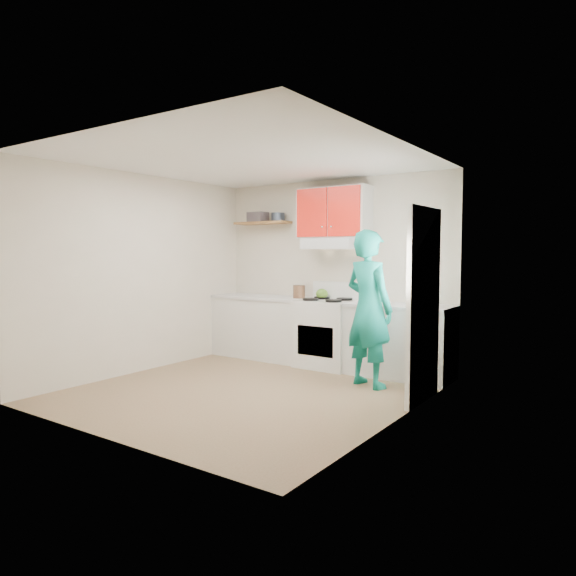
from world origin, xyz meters
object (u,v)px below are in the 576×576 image
Objects in this scene: tin at (278,217)px; kettle at (322,294)px; crock at (299,292)px; person at (369,309)px; stove at (327,334)px.

tin reaches higher than kettle.
tin is 0.99× the size of crock.
person is at bearing -23.10° from tin.
kettle reaches higher than stove.
tin is at bearing 164.64° from kettle.
stove is 0.57m from kettle.
kettle is at bearing -15.88° from person.
crock is at bearing -6.64° from person.
person is (1.89, -0.81, -1.18)m from tin.
crock reaches higher than kettle.
stove is 4.51× the size of tin.
kettle is 0.34m from crock.
kettle is at bearing 144.04° from stove.
person reaches higher than stove.
crock is at bearing -17.00° from tin.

